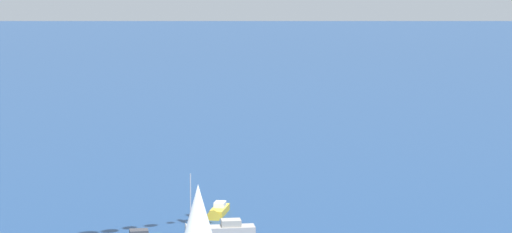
{
  "coord_description": "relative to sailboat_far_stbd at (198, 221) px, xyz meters",
  "views": [
    {
      "loc": [
        138.88,
        59.22,
        40.86
      ],
      "look_at": [
        0.0,
        0.0,
        20.74
      ],
      "focal_mm": 72.97,
      "sensor_mm": 36.0,
      "label": 1
    }
  ],
  "objects": [
    {
      "name": "motorboat_outer_ring_b",
      "position": [
        -14.76,
        -3.89,
        -4.97
      ],
      "size": [
        8.18,
        11.03,
        3.23
      ],
      "color": "#9E9993",
      "rests_on": "ground_plane"
    },
    {
      "name": "sailboat_far_stbd",
      "position": [
        0.0,
        0.0,
        0.0
      ],
      "size": [
        5.65,
        10.02,
        12.81
      ],
      "color": "white",
      "rests_on": "ground_plane"
    },
    {
      "name": "motorboat_offshore",
      "position": [
        -27.6,
        -9.78,
        -5.15
      ],
      "size": [
        9.23,
        4.36,
        2.59
      ],
      "color": "gold",
      "rests_on": "ground_plane"
    }
  ]
}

